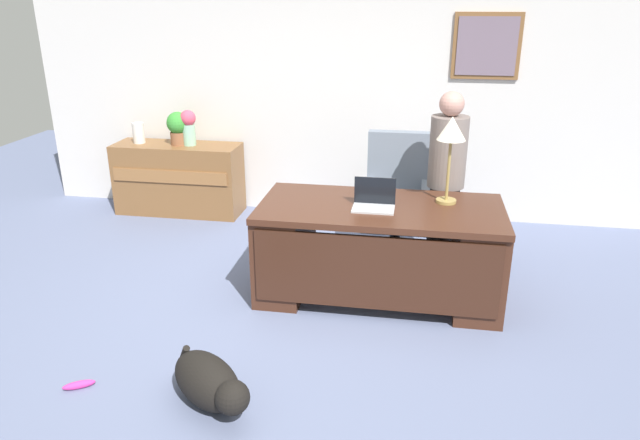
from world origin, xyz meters
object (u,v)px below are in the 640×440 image
dog_lying (210,383)px  person_standing (446,180)px  laptop (374,201)px  credenza (179,179)px  armchair (397,200)px  vase_empty (139,133)px  vase_with_flowers (188,126)px  dog_toy_plush (79,385)px  desk_lamp (451,134)px  potted_plant (178,127)px  desk (379,249)px

dog_lying → person_standing: bearing=58.2°
laptop → person_standing: bearing=51.7°
credenza → laptop: laptop is taller
armchair → vase_empty: 2.98m
vase_with_flowers → dog_toy_plush: (0.46, -3.19, -0.97)m
armchair → person_standing: (0.42, -0.31, 0.31)m
person_standing → laptop: size_ratio=4.92×
desk_lamp → vase_with_flowers: bearing=151.8°
armchair → dog_toy_plush: size_ratio=5.70×
desk_lamp → dog_toy_plush: size_ratio=3.48×
credenza → desk_lamp: size_ratio=2.04×
vase_empty → dog_toy_plush: size_ratio=1.15×
credenza → person_standing: (2.88, -0.96, 0.41)m
armchair → laptop: bearing=-97.9°
person_standing → vase_with_flowers: size_ratio=4.11×
vase_empty → potted_plant: 0.48m
dog_lying → potted_plant: size_ratio=1.75×
desk → credenza: credenza is taller
person_standing → laptop: (-0.56, -0.71, 0.02)m
desk → dog_toy_plush: 2.36m
desk_lamp → vase_empty: size_ratio=3.03×
vase_with_flowers → armchair: bearing=-15.6°
desk → credenza: size_ratio=1.37×
potted_plant → armchair: bearing=-14.9°
desk → laptop: size_ratio=5.95×
armchair → dog_toy_plush: (-1.84, -2.54, -0.47)m
laptop → desk_lamp: (0.55, 0.22, 0.49)m
dog_toy_plush → dog_lying: bearing=-0.4°
laptop → vase_empty: size_ratio=1.42×
laptop → dog_toy_plush: bearing=-138.2°
dog_lying → potted_plant: potted_plant is taller
desk → person_standing: 0.95m
desk → dog_toy_plush: size_ratio=9.71×
desk_lamp → vase_with_flowers: 3.09m
desk → dog_lying: 1.79m
credenza → vase_empty: (-0.43, 0.00, 0.50)m
vase_with_flowers → desk: bearing=-36.9°
vase_with_flowers → dog_toy_plush: vase_with_flowers is taller
vase_with_flowers → vase_empty: vase_with_flowers is taller
person_standing → dog_lying: (-1.39, -2.24, -0.65)m
armchair → laptop: armchair is taller
person_standing → desk_lamp: person_standing is taller
potted_plant → dog_toy_plush: bearing=-79.7°
dog_lying → potted_plant: bearing=114.4°
dog_lying → desk_lamp: bearing=51.7°
credenza → dog_toy_plush: 3.27m
laptop → vase_empty: vase_empty is taller
desk_lamp → laptop: bearing=-158.3°
person_standing → vase_with_flowers: bearing=160.6°
armchair → laptop: 1.09m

